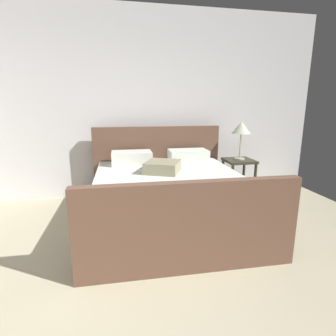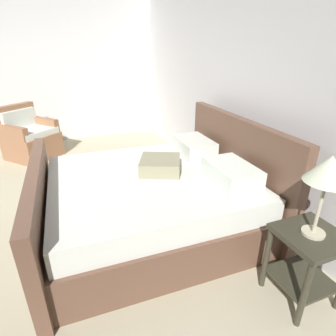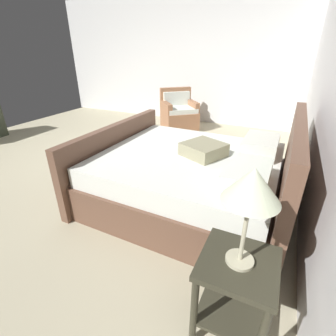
% 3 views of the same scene
% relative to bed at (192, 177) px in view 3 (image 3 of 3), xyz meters
% --- Properties ---
extents(ground_plane, '(6.26, 6.26, 0.02)m').
position_rel_bed_xyz_m(ground_plane, '(-0.48, -1.95, -0.36)').
color(ground_plane, '#B1A88A').
extents(wall_side_left, '(0.12, 6.38, 2.88)m').
position_rel_bed_xyz_m(wall_side_left, '(-3.67, -1.95, 1.09)').
color(wall_side_left, silver).
rests_on(wall_side_left, ground).
extents(bed, '(1.99, 2.19, 1.12)m').
position_rel_bed_xyz_m(bed, '(0.00, 0.00, 0.00)').
color(bed, brown).
rests_on(bed, ground).
extents(nightstand_right, '(0.44, 0.44, 0.60)m').
position_rel_bed_xyz_m(nightstand_right, '(1.30, 0.76, 0.06)').
color(nightstand_right, '#323023').
rests_on(nightstand_right, ground).
extents(table_lamp_right, '(0.29, 0.29, 0.59)m').
position_rel_bed_xyz_m(table_lamp_right, '(1.30, 0.76, 0.74)').
color(table_lamp_right, '#B7B293').
rests_on(table_lamp_right, nightstand_right).
extents(armchair, '(1.02, 1.02, 0.90)m').
position_rel_bed_xyz_m(armchair, '(-2.76, -1.35, 0.00)').
color(armchair, '#946445').
rests_on(armchair, ground).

